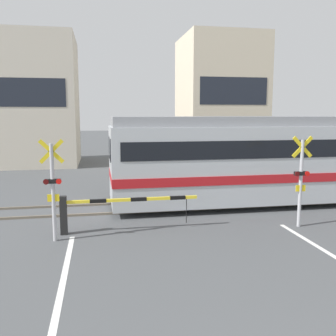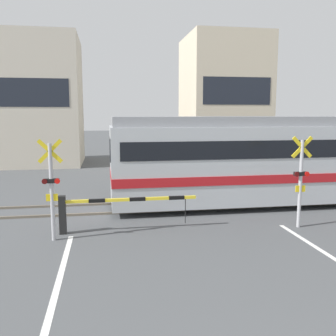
{
  "view_description": "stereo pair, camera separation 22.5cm",
  "coord_description": "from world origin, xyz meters",
  "px_view_note": "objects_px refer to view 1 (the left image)",
  "views": [
    {
      "loc": [
        -2.46,
        -2.1,
        3.55
      ],
      "look_at": [
        0.0,
        11.12,
        1.6
      ],
      "focal_mm": 40.0,
      "sensor_mm": 36.0,
      "label": 1
    },
    {
      "loc": [
        -2.24,
        -2.14,
        3.55
      ],
      "look_at": [
        0.0,
        11.12,
        1.6
      ],
      "focal_mm": 40.0,
      "sensor_mm": 36.0,
      "label": 2
    }
  ],
  "objects_px": {
    "crossing_barrier_far": "(206,174)",
    "crossing_signal_left": "(53,186)",
    "crossing_signal_right": "(301,177)",
    "commuter_train": "(293,157)",
    "pedestrian": "(158,162)",
    "crossing_barrier_near": "(101,207)"
  },
  "relations": [
    {
      "from": "crossing_barrier_far",
      "to": "crossing_signal_right",
      "type": "height_order",
      "value": "crossing_signal_right"
    },
    {
      "from": "crossing_signal_left",
      "to": "pedestrian",
      "type": "xyz_separation_m",
      "value": [
        4.34,
        8.85,
        -0.57
      ]
    },
    {
      "from": "commuter_train",
      "to": "crossing_signal_left",
      "type": "height_order",
      "value": "commuter_train"
    },
    {
      "from": "crossing_barrier_near",
      "to": "crossing_signal_right",
      "type": "xyz_separation_m",
      "value": [
        6.19,
        -0.55,
        0.8
      ]
    },
    {
      "from": "crossing_barrier_far",
      "to": "crossing_barrier_near",
      "type": "bearing_deg",
      "value": -131.29
    },
    {
      "from": "crossing_barrier_far",
      "to": "crossing_signal_left",
      "type": "relative_size",
      "value": 1.45
    },
    {
      "from": "crossing_barrier_near",
      "to": "pedestrian",
      "type": "xyz_separation_m",
      "value": [
        3.06,
        8.3,
        0.24
      ]
    },
    {
      "from": "crossing_barrier_near",
      "to": "crossing_signal_right",
      "type": "distance_m",
      "value": 6.26
    },
    {
      "from": "crossing_barrier_far",
      "to": "crossing_signal_left",
      "type": "xyz_separation_m",
      "value": [
        -6.19,
        -6.13,
        0.8
      ]
    },
    {
      "from": "commuter_train",
      "to": "crossing_signal_left",
      "type": "bearing_deg",
      "value": -160.11
    },
    {
      "from": "crossing_barrier_near",
      "to": "crossing_signal_right",
      "type": "relative_size",
      "value": 1.45
    },
    {
      "from": "commuter_train",
      "to": "crossing_signal_right",
      "type": "xyz_separation_m",
      "value": [
        -1.52,
        -3.25,
        -0.26
      ]
    },
    {
      "from": "commuter_train",
      "to": "crossing_signal_right",
      "type": "height_order",
      "value": "commuter_train"
    },
    {
      "from": "commuter_train",
      "to": "pedestrian",
      "type": "relative_size",
      "value": 8.38
    },
    {
      "from": "commuter_train",
      "to": "crossing_barrier_far",
      "type": "bearing_deg",
      "value": 134.23
    },
    {
      "from": "crossing_signal_left",
      "to": "pedestrian",
      "type": "relative_size",
      "value": 1.64
    },
    {
      "from": "crossing_signal_right",
      "to": "pedestrian",
      "type": "height_order",
      "value": "crossing_signal_right"
    },
    {
      "from": "crossing_signal_right",
      "to": "pedestrian",
      "type": "bearing_deg",
      "value": 109.48
    },
    {
      "from": "pedestrian",
      "to": "crossing_signal_left",
      "type": "bearing_deg",
      "value": -116.14
    },
    {
      "from": "crossing_barrier_near",
      "to": "crossing_barrier_far",
      "type": "xyz_separation_m",
      "value": [
        4.9,
        5.58,
        0.0
      ]
    },
    {
      "from": "pedestrian",
      "to": "crossing_signal_right",
      "type": "bearing_deg",
      "value": -70.52
    },
    {
      "from": "crossing_signal_left",
      "to": "crossing_barrier_far",
      "type": "bearing_deg",
      "value": 44.75
    }
  ]
}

